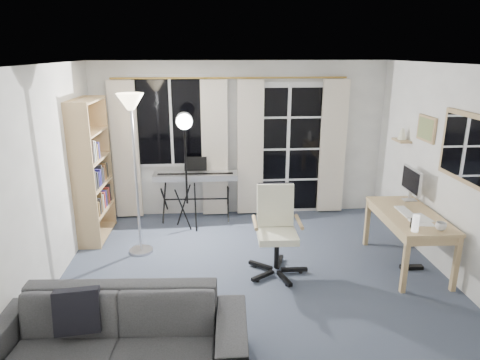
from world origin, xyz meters
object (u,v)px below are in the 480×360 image
monitor (411,181)px  mug (441,225)px  office_chair (276,222)px  sofa (112,326)px  studio_light (185,135)px  desk (409,220)px  torchiere_lamp (132,127)px  keyboard_piano (196,177)px  bookshelf (89,174)px

monitor → mug: bearing=-94.6°
office_chair → sofa: size_ratio=0.48×
studio_light → desk: (2.70, -1.29, -0.82)m
torchiere_lamp → studio_light: bearing=48.8°
torchiere_lamp → keyboard_piano: size_ratio=1.61×
bookshelf → office_chair: bookshelf is taller
monitor → sofa: (-3.37, -2.02, -0.52)m
sofa → torchiere_lamp: bearing=95.9°
monitor → bookshelf: bearing=171.5°
torchiere_lamp → monitor: torchiere_lamp is taller
office_chair → mug: size_ratio=9.31×
desk → bookshelf: bearing=165.0°
keyboard_piano → office_chair: (0.98, -1.64, -0.09)m
monitor → mug: 0.98m
office_chair → monitor: bearing=14.3°
keyboard_piano → office_chair: office_chair is taller
studio_light → mug: bearing=-36.4°
bookshelf → mug: (4.10, -1.67, -0.18)m
office_chair → sofa: bearing=-133.0°
studio_light → mug: studio_light is taller
studio_light → desk: 3.10m
keyboard_piano → studio_light: (-0.12, -0.38, 0.72)m
studio_light → desk: size_ratio=1.38×
bookshelf → monitor: 4.26m
desk → studio_light: bearing=155.6°
bookshelf → keyboard_piano: (1.43, 0.51, -0.22)m
keyboard_piano → monitor: 3.04m
keyboard_piano → studio_light: studio_light is taller
torchiere_lamp → monitor: size_ratio=4.18×
studio_light → office_chair: studio_light is taller
torchiere_lamp → mug: (3.39, -1.12, -0.92)m
bookshelf → torchiere_lamp: size_ratio=0.94×
office_chair → desk: (1.60, -0.04, -0.01)m
studio_light → monitor: (2.89, -0.84, -0.48)m
keyboard_piano → mug: bearing=-37.6°
keyboard_piano → monitor: size_ratio=2.60×
monitor → torchiere_lamp: bearing=178.4°
torchiere_lamp → monitor: 3.56m
bookshelf → torchiere_lamp: torchiere_lamp is taller
office_chair → bookshelf: bearing=156.2°
office_chair → mug: office_chair is taller
studio_light → monitor: size_ratio=3.60×
torchiere_lamp → mug: torchiere_lamp is taller
keyboard_piano → mug: keyboard_piano is taller
keyboard_piano → mug: (2.68, -2.18, 0.04)m
bookshelf → desk: bearing=-14.8°
bookshelf → torchiere_lamp: 1.16m
keyboard_piano → monitor: bearing=-22.3°
studio_light → mug: size_ratio=15.83×
torchiere_lamp → desk: torchiere_lamp is taller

